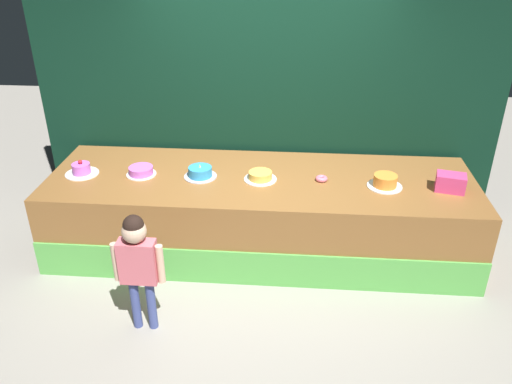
% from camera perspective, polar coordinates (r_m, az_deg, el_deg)
% --- Properties ---
extents(ground_plane, '(12.00, 12.00, 0.00)m').
position_cam_1_polar(ground_plane, '(4.81, -0.08, -10.14)').
color(ground_plane, gray).
extents(stage_platform, '(4.08, 1.29, 0.78)m').
position_cam_1_polar(stage_platform, '(5.11, 0.50, -2.36)').
color(stage_platform, brown).
rests_on(stage_platform, ground_plane).
extents(curtain_backdrop, '(4.79, 0.08, 3.12)m').
position_cam_1_polar(curtain_backdrop, '(5.34, 1.14, 12.63)').
color(curtain_backdrop, black).
rests_on(curtain_backdrop, ground_plane).
extents(child_figure, '(0.41, 0.19, 1.05)m').
position_cam_1_polar(child_figure, '(4.07, -12.96, -7.12)').
color(child_figure, '#3F4C8C').
rests_on(child_figure, ground_plane).
extents(pink_box, '(0.29, 0.23, 0.16)m').
position_cam_1_polar(pink_box, '(4.99, 20.71, 0.99)').
color(pink_box, '#E44283').
rests_on(pink_box, stage_platform).
extents(donut, '(0.11, 0.11, 0.04)m').
position_cam_1_polar(donut, '(4.90, 7.26, 1.48)').
color(donut, pink).
rests_on(donut, stage_platform).
extents(cake_far_left, '(0.32, 0.32, 0.15)m').
position_cam_1_polar(cake_far_left, '(5.26, -18.74, 2.35)').
color(cake_far_left, white).
rests_on(cake_far_left, stage_platform).
extents(cake_left, '(0.29, 0.29, 0.08)m').
position_cam_1_polar(cake_left, '(5.10, -12.59, 2.27)').
color(cake_left, white).
rests_on(cake_left, stage_platform).
extents(cake_center, '(0.32, 0.32, 0.13)m').
position_cam_1_polar(cake_center, '(4.96, -6.19, 2.16)').
color(cake_center, silver).
rests_on(cake_center, stage_platform).
extents(cake_right, '(0.31, 0.31, 0.08)m').
position_cam_1_polar(cake_right, '(4.88, 0.48, 1.77)').
color(cake_right, white).
rests_on(cake_right, stage_platform).
extents(cake_far_right, '(0.32, 0.32, 0.12)m').
position_cam_1_polar(cake_far_right, '(4.89, 14.09, 1.13)').
color(cake_far_right, white).
rests_on(cake_far_right, stage_platform).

